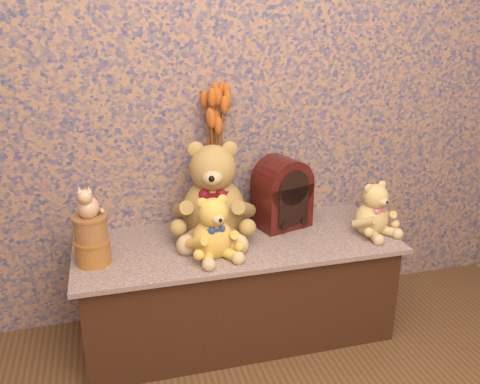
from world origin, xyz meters
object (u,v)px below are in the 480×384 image
at_px(teddy_medium, 212,224).
at_px(ceramic_vase, 214,204).
at_px(cat_figurine, 87,200).
at_px(biscuit_tin_lower, 93,252).
at_px(teddy_small, 373,206).
at_px(teddy_large, 213,185).
at_px(cathedral_radio, 282,192).

bearing_deg(teddy_medium, ceramic_vase, 66.28).
distance_m(ceramic_vase, cat_figurine, 0.61).
bearing_deg(biscuit_tin_lower, teddy_small, -1.10).
bearing_deg(teddy_large, cathedral_radio, 17.52).
height_order(teddy_medium, biscuit_tin_lower, teddy_medium).
relative_size(cathedral_radio, cat_figurine, 2.43).
bearing_deg(ceramic_vase, teddy_large, -102.32).
relative_size(teddy_small, biscuit_tin_lower, 1.90).
height_order(ceramic_vase, biscuit_tin_lower, ceramic_vase).
xyz_separation_m(ceramic_vase, biscuit_tin_lower, (-0.54, -0.24, -0.06)).
relative_size(teddy_large, ceramic_vase, 2.19).
distance_m(teddy_medium, cat_figurine, 0.49).
distance_m(cathedral_radio, ceramic_vase, 0.32).
relative_size(teddy_small, ceramic_vase, 1.23).
xyz_separation_m(teddy_large, teddy_small, (0.68, -0.17, -0.10)).
bearing_deg(cathedral_radio, cat_figurine, 174.04).
height_order(teddy_small, ceramic_vase, teddy_small).
distance_m(teddy_small, biscuit_tin_lower, 1.20).
xyz_separation_m(teddy_small, biscuit_tin_lower, (-1.19, 0.02, -0.08)).
xyz_separation_m(teddy_medium, cathedral_radio, (0.37, 0.21, 0.02)).
relative_size(teddy_large, teddy_small, 1.78).
height_order(teddy_medium, cat_figurine, cat_figurine).
relative_size(cathedral_radio, biscuit_tin_lower, 2.41).
height_order(biscuit_tin_lower, cat_figurine, cat_figurine).
height_order(ceramic_vase, cat_figurine, cat_figurine).
distance_m(teddy_large, cathedral_radio, 0.33).
relative_size(teddy_small, cat_figurine, 1.92).
bearing_deg(teddy_large, teddy_small, 0.48).
bearing_deg(cathedral_radio, teddy_small, -44.34).
bearing_deg(teddy_medium, teddy_large, 65.76).
bearing_deg(biscuit_tin_lower, teddy_large, 15.65).
height_order(teddy_large, biscuit_tin_lower, teddy_large).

